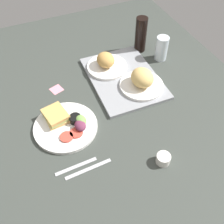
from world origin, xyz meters
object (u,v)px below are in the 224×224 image
object	(u,v)px
espresso_cup	(163,159)
knife	(88,169)
plate_with_salad	(66,124)
bread_plate_near	(106,63)
serving_tray	(124,78)
fork	(76,166)
sticky_note	(57,89)
bread_plate_far	(142,81)
soda_bottle	(141,35)
drinking_glass	(162,48)

from	to	relation	value
espresso_cup	knife	xyz separation A→B (cm)	(-8.57, -28.11, -1.75)
plate_with_salad	bread_plate_near	bearing A→B (deg)	132.35
serving_tray	fork	distance (cm)	54.83
serving_tray	sticky_note	xyz separation A→B (cm)	(-6.40, -33.95, -0.74)
bread_plate_far	soda_bottle	bearing A→B (deg)	153.92
espresso_cup	fork	world-z (taller)	espresso_cup
sticky_note	knife	bearing A→B (deg)	-1.02
plate_with_salad	sticky_note	xyz separation A→B (cm)	(-24.46, 2.44, -1.68)
knife	sticky_note	world-z (taller)	knife
drinking_glass	fork	xyz separation A→B (cm)	(46.22, -64.90, -6.48)
bread_plate_far	soda_bottle	size ratio (longest dim) A/B	1.09
bread_plate_near	fork	bearing A→B (deg)	-34.37
bread_plate_far	drinking_glass	xyz separation A→B (cm)	(-17.38, 21.10, 1.38)
sticky_note	fork	bearing A→B (deg)	-6.14
plate_with_salad	fork	size ratio (longest dim) A/B	1.63
soda_bottle	knife	world-z (taller)	soda_bottle
fork	plate_with_salad	bearing A→B (deg)	81.56
espresso_cup	knife	distance (cm)	29.44
drinking_glass	bread_plate_near	bearing A→B (deg)	-95.13
soda_bottle	fork	world-z (taller)	soda_bottle
bread_plate_near	fork	world-z (taller)	bread_plate_near
serving_tray	fork	bearing A→B (deg)	-45.06
serving_tray	espresso_cup	bearing A→B (deg)	-7.58
knife	sticky_note	bearing A→B (deg)	86.71
serving_tray	bread_plate_far	xyz separation A→B (cm)	(9.89, 4.99, 4.54)
drinking_glass	sticky_note	world-z (taller)	drinking_glass
bread_plate_far	knife	size ratio (longest dim) A/B	1.14
serving_tray	espresso_cup	xyz separation A→B (cm)	(50.30, -6.69, 1.20)
plate_with_salad	espresso_cup	world-z (taller)	plate_with_salad
serving_tray	plate_with_salad	bearing A→B (deg)	-63.60
drinking_glass	knife	size ratio (longest dim) A/B	0.71
bread_plate_far	fork	distance (cm)	52.68
bread_plate_near	soda_bottle	distance (cm)	26.79
bread_plate_far	sticky_note	xyz separation A→B (cm)	(-16.29, -38.95, -5.28)
bread_plate_near	plate_with_salad	xyz separation A→B (cm)	(28.37, -31.11, -2.77)
bread_plate_near	fork	xyz separation A→B (cm)	(49.03, -33.53, -4.26)
bread_plate_far	sticky_note	size ratio (longest dim) A/B	3.86
serving_tray	bread_plate_near	bearing A→B (deg)	-152.89
bread_plate_far	plate_with_salad	xyz separation A→B (cm)	(8.17, -41.38, -3.61)
espresso_cup	drinking_glass	bearing A→B (deg)	150.43
drinking_glass	serving_tray	bearing A→B (deg)	-73.99
espresso_cup	knife	bearing A→B (deg)	-106.96
serving_tray	soda_bottle	xyz separation A→B (cm)	(-19.40, 19.33, 9.15)
bread_plate_near	bread_plate_far	bearing A→B (deg)	26.95
plate_with_salad	espresso_cup	xyz separation A→B (cm)	(32.24, 29.70, 0.26)
drinking_glass	knife	bearing A→B (deg)	-51.06
bread_plate_far	plate_with_salad	bearing A→B (deg)	-78.84
serving_tray	sticky_note	bearing A→B (deg)	-100.67
espresso_cup	serving_tray	bearing A→B (deg)	172.42
bread_plate_near	drinking_glass	xyz separation A→B (cm)	(2.82, 31.37, 2.22)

